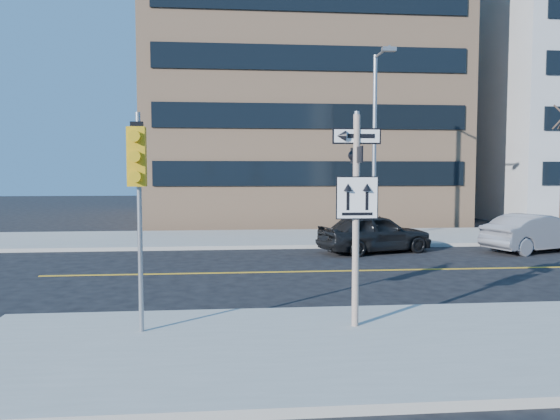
{
  "coord_description": "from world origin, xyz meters",
  "views": [
    {
      "loc": [
        -2.39,
        -12.56,
        3.08
      ],
      "look_at": [
        -0.82,
        4.0,
        1.92
      ],
      "focal_mm": 35.0,
      "sensor_mm": 36.0,
      "label": 1
    }
  ],
  "objects": [
    {
      "name": "ground",
      "position": [
        0.0,
        0.0,
        0.0
      ],
      "size": [
        120.0,
        120.0,
        0.0
      ],
      "primitive_type": "plane",
      "color": "black",
      "rests_on": "ground"
    },
    {
      "name": "traffic_signal",
      "position": [
        -4.0,
        -2.66,
        3.03
      ],
      "size": [
        0.32,
        0.45,
        4.0
      ],
      "color": "gray",
      "rests_on": "near_sidewalk"
    },
    {
      "name": "sign_pole",
      "position": [
        0.0,
        -2.51,
        2.44
      ],
      "size": [
        0.92,
        0.92,
        4.06
      ],
      "color": "silver",
      "rests_on": "near_sidewalk"
    },
    {
      "name": "parked_car_b",
      "position": [
        9.44,
        7.36,
        0.73
      ],
      "size": [
        2.9,
        4.69,
        1.46
      ],
      "primitive_type": "imported",
      "rotation": [
        0.0,
        0.0,
        1.9
      ],
      "color": "gray",
      "rests_on": "ground"
    },
    {
      "name": "building_brick",
      "position": [
        2.0,
        25.0,
        9.0
      ],
      "size": [
        18.0,
        18.0,
        18.0
      ],
      "primitive_type": "cube",
      "color": "tan",
      "rests_on": "ground"
    },
    {
      "name": "streetlight_a",
      "position": [
        4.0,
        10.76,
        4.76
      ],
      "size": [
        0.55,
        2.25,
        8.0
      ],
      "color": "gray",
      "rests_on": "far_sidewalk"
    },
    {
      "name": "parked_car_a",
      "position": [
        3.17,
        7.74,
        0.75
      ],
      "size": [
        2.96,
        4.73,
        1.5
      ],
      "primitive_type": "imported",
      "rotation": [
        0.0,
        0.0,
        1.86
      ],
      "color": "black",
      "rests_on": "ground"
    }
  ]
}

